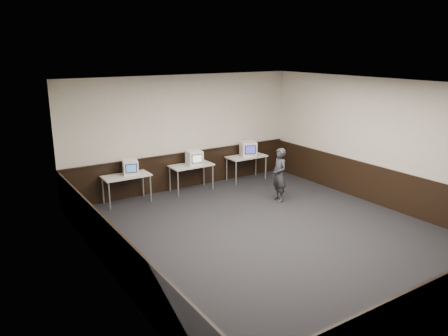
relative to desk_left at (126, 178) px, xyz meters
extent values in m
plane|color=black|center=(1.90, -3.60, -0.68)|extent=(8.00, 8.00, 0.00)
plane|color=white|center=(1.90, -3.60, 2.52)|extent=(8.00, 8.00, 0.00)
plane|color=beige|center=(1.90, 0.40, 0.92)|extent=(7.00, 0.00, 7.00)
plane|color=beige|center=(-1.60, -3.60, 0.92)|extent=(0.00, 8.00, 8.00)
plane|color=beige|center=(5.40, -3.60, 0.92)|extent=(0.00, 8.00, 8.00)
cube|color=black|center=(1.90, 0.38, -0.18)|extent=(6.98, 0.04, 1.00)
cube|color=black|center=(-1.58, -3.60, -0.18)|extent=(0.04, 7.98, 1.00)
cube|color=black|center=(5.38, -3.60, -0.18)|extent=(0.04, 7.98, 1.00)
cube|color=black|center=(1.90, 0.36, 0.34)|extent=(6.98, 0.06, 0.04)
cube|color=beige|center=(0.00, 0.00, 0.05)|extent=(1.20, 0.60, 0.04)
cylinder|color=#999999|center=(-0.55, -0.25, -0.32)|extent=(0.04, 0.04, 0.71)
cylinder|color=#999999|center=(0.55, -0.25, -0.32)|extent=(0.04, 0.04, 0.71)
cylinder|color=#999999|center=(-0.55, 0.25, -0.32)|extent=(0.04, 0.04, 0.71)
cylinder|color=#999999|center=(0.55, 0.25, -0.32)|extent=(0.04, 0.04, 0.71)
cube|color=beige|center=(1.90, 0.00, 0.05)|extent=(1.20, 0.60, 0.04)
cylinder|color=#999999|center=(1.35, -0.25, -0.32)|extent=(0.04, 0.04, 0.71)
cylinder|color=#999999|center=(2.45, -0.25, -0.32)|extent=(0.04, 0.04, 0.71)
cylinder|color=#999999|center=(1.35, 0.25, -0.32)|extent=(0.04, 0.04, 0.71)
cylinder|color=#999999|center=(2.45, 0.25, -0.32)|extent=(0.04, 0.04, 0.71)
cube|color=beige|center=(3.80, 0.00, 0.05)|extent=(1.20, 0.60, 0.04)
cylinder|color=#999999|center=(3.25, -0.25, -0.32)|extent=(0.04, 0.04, 0.71)
cylinder|color=#999999|center=(4.35, -0.25, -0.32)|extent=(0.04, 0.04, 0.71)
cylinder|color=#999999|center=(3.25, 0.25, -0.32)|extent=(0.04, 0.04, 0.71)
cylinder|color=#999999|center=(4.35, 0.25, -0.32)|extent=(0.04, 0.04, 0.71)
cube|color=white|center=(0.13, 0.02, 0.26)|extent=(0.47, 0.48, 0.38)
cube|color=black|center=(0.08, -0.17, 0.28)|extent=(0.28, 0.09, 0.23)
cube|color=#3B69B0|center=(0.08, -0.18, 0.28)|extent=(0.24, 0.07, 0.19)
cube|color=white|center=(1.98, -0.05, 0.27)|extent=(0.46, 0.48, 0.40)
cube|color=black|center=(1.94, -0.26, 0.29)|extent=(0.30, 0.06, 0.24)
cube|color=silver|center=(1.94, -0.27, 0.29)|extent=(0.26, 0.04, 0.20)
cube|color=white|center=(3.84, -0.03, 0.29)|extent=(0.58, 0.59, 0.44)
cube|color=black|center=(3.76, -0.25, 0.32)|extent=(0.32, 0.13, 0.27)
cube|color=#3E3BB0|center=(3.75, -0.26, 0.32)|extent=(0.27, 0.10, 0.22)
imported|color=#27272D|center=(3.41, -2.01, 0.03)|extent=(0.43, 0.57, 1.42)
camera|label=1|loc=(-3.71, -10.37, 3.22)|focal=35.00mm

